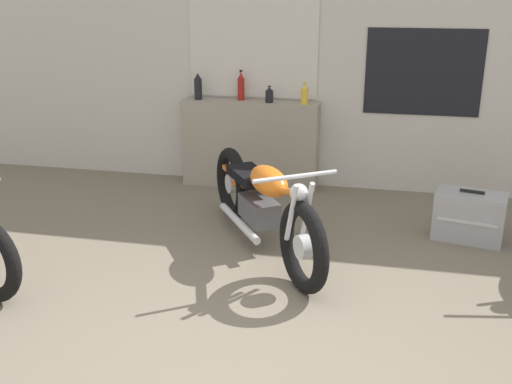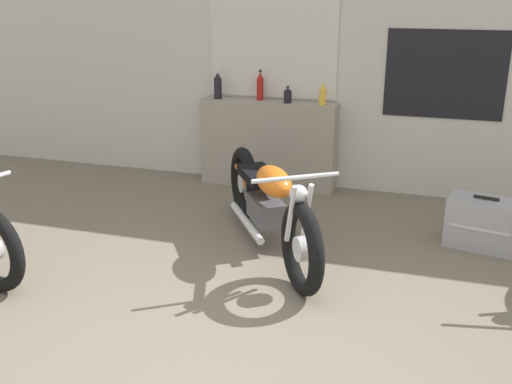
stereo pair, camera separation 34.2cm
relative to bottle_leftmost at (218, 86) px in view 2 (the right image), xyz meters
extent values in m
cube|color=beige|center=(1.27, 0.19, 0.35)|extent=(10.00, 0.06, 2.80)
cube|color=silver|center=(0.56, 0.16, 0.40)|extent=(1.30, 0.01, 0.96)
cube|color=beige|center=(0.56, 0.15, 0.40)|extent=(1.36, 0.01, 1.02)
cube|color=black|center=(2.28, 0.16, 0.19)|extent=(1.13, 0.01, 0.85)
cube|color=gray|center=(0.56, 0.01, -0.59)|extent=(1.44, 0.28, 0.92)
cylinder|color=black|center=(0.00, 0.00, -0.03)|extent=(0.08, 0.08, 0.22)
cone|color=black|center=(0.00, 0.00, 0.11)|extent=(0.07, 0.07, 0.06)
cylinder|color=silver|center=(0.00, 0.00, 0.15)|extent=(0.03, 0.03, 0.02)
cylinder|color=maroon|center=(0.45, 0.06, -0.02)|extent=(0.07, 0.07, 0.23)
cone|color=maroon|center=(0.45, 0.06, 0.12)|extent=(0.06, 0.06, 0.06)
cylinder|color=black|center=(0.45, 0.06, 0.17)|extent=(0.03, 0.03, 0.03)
cylinder|color=black|center=(0.77, -0.01, -0.07)|extent=(0.08, 0.08, 0.12)
cone|color=black|center=(0.77, -0.01, 0.01)|extent=(0.07, 0.07, 0.03)
cylinder|color=black|center=(0.77, -0.01, 0.03)|extent=(0.03, 0.03, 0.01)
cylinder|color=gold|center=(1.13, -0.02, -0.06)|extent=(0.07, 0.07, 0.16)
cone|color=gold|center=(1.13, -0.02, 0.04)|extent=(0.06, 0.06, 0.04)
cylinder|color=gold|center=(1.13, -0.02, 0.07)|extent=(0.03, 0.03, 0.02)
torus|color=black|center=(1.44, -2.21, -0.72)|extent=(0.46, 0.61, 0.67)
cylinder|color=silver|center=(1.44, -2.21, -0.72)|extent=(0.16, 0.19, 0.18)
torus|color=black|center=(0.60, -0.95, -0.72)|extent=(0.46, 0.61, 0.67)
cylinder|color=silver|center=(0.60, -0.95, -0.72)|extent=(0.16, 0.19, 0.18)
cube|color=#4C4C51|center=(0.98, -1.52, -0.74)|extent=(0.42, 0.48, 0.20)
cylinder|color=orange|center=(0.98, -1.52, -0.54)|extent=(0.81, 1.18, 0.41)
ellipsoid|color=orange|center=(1.09, -1.68, -0.43)|extent=(0.49, 0.56, 0.22)
cube|color=black|center=(0.85, -1.33, -0.51)|extent=(0.49, 0.56, 0.08)
cube|color=orange|center=(0.65, -1.02, -0.57)|extent=(0.28, 0.33, 0.04)
cylinder|color=silver|center=(1.45, -2.11, -0.48)|extent=(0.13, 0.17, 0.46)
cylinder|color=silver|center=(1.35, -2.18, -0.48)|extent=(0.13, 0.17, 0.46)
cylinder|color=silver|center=(1.36, -2.08, -0.25)|extent=(0.55, 0.38, 0.03)
sphere|color=silver|center=(1.39, -2.13, -0.35)|extent=(0.13, 0.13, 0.13)
cylinder|color=silver|center=(0.80, -1.51, -0.87)|extent=(0.52, 0.73, 0.06)
cube|color=#9E9EA3|center=(2.70, -1.02, -0.85)|extent=(0.62, 0.42, 0.42)
cube|color=silver|center=(2.67, -1.17, -0.85)|extent=(0.47, 0.11, 0.02)
cube|color=black|center=(2.70, -1.02, -0.62)|extent=(0.20, 0.07, 0.02)
camera|label=1|loc=(1.93, -6.03, 1.02)|focal=42.00mm
camera|label=2|loc=(2.26, -5.94, 1.02)|focal=42.00mm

